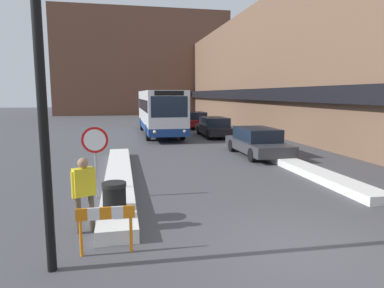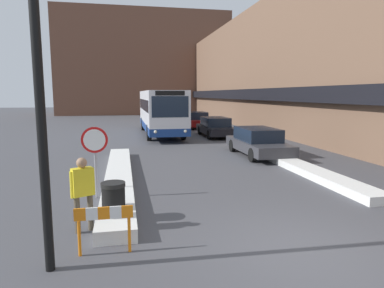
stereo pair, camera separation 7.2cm
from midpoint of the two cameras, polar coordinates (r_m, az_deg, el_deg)
ground_plane at (r=7.37m, az=17.87°, el=-16.67°), size 160.00×160.00×0.00m
building_row_right at (r=32.72m, az=12.80°, el=11.85°), size 5.50×60.00×10.45m
building_backdrop_far at (r=55.48m, az=-8.30°, el=13.04°), size 26.00×8.00×15.47m
snow_bank_left at (r=12.50m, az=-12.27°, el=-5.35°), size 0.90×10.76×0.31m
snow_bank_right at (r=14.09m, az=18.52°, el=-4.12°), size 0.90×8.04×0.28m
city_bus at (r=26.30m, az=-5.51°, el=5.50°), size 2.59×11.15×3.31m
parked_car_front at (r=17.45m, az=10.72°, el=0.39°), size 1.93×4.76×1.39m
parked_car_middle at (r=25.04m, az=3.70°, el=2.88°), size 1.93×4.76×1.40m
parked_car_back at (r=31.38m, az=0.54°, el=4.04°), size 1.93×4.23×1.46m
stop_sign at (r=10.33m, az=-16.03°, el=-0.52°), size 0.76×0.08×2.13m
street_lamp at (r=6.22m, az=-22.32°, el=19.20°), size 1.46×0.36×7.03m
pedestrian at (r=7.99m, az=-17.82°, el=-6.96°), size 0.51×0.38×1.69m
trash_bin at (r=8.65m, az=-13.02°, el=-9.30°), size 0.59×0.59×0.95m
construction_barricade at (r=6.90m, az=-14.47°, el=-12.30°), size 1.10×0.06×0.94m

